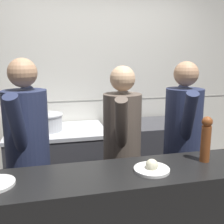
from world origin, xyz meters
TOP-DOWN VIEW (x-y plane):
  - wall_back_tiled at (0.00, 1.52)m, footprint 8.00×0.06m
  - oven_range at (-0.57, 1.12)m, footprint 1.08×0.71m
  - prep_counter at (0.51, 1.12)m, footprint 0.95×0.65m
  - stock_pot at (-0.67, 1.12)m, footprint 0.35×0.35m
  - plated_dish_appetiser at (-0.01, -0.33)m, footprint 0.23×0.23m
  - pepper_mill at (0.40, -0.27)m, footprint 0.07×0.07m
  - chef_head_cook at (-0.82, 0.32)m, footprint 0.40×0.74m
  - chef_sous at (-0.02, 0.34)m, footprint 0.41×0.70m
  - chef_line at (0.56, 0.33)m, footprint 0.43×0.72m

SIDE VIEW (x-z plane):
  - oven_range at x=-0.57m, z-range 0.00..0.89m
  - prep_counter at x=0.51m, z-range 0.00..0.90m
  - chef_sous at x=-0.02m, z-range 0.09..1.72m
  - chef_line at x=0.56m, z-range 0.09..1.75m
  - chef_head_cook at x=-0.82m, z-range 0.10..1.79m
  - stock_pot at x=-0.67m, z-range 0.90..1.08m
  - plated_dish_appetiser at x=-0.01m, z-range 0.97..1.05m
  - pepper_mill at x=0.40m, z-range 0.99..1.31m
  - wall_back_tiled at x=0.00m, z-range 0.00..2.60m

